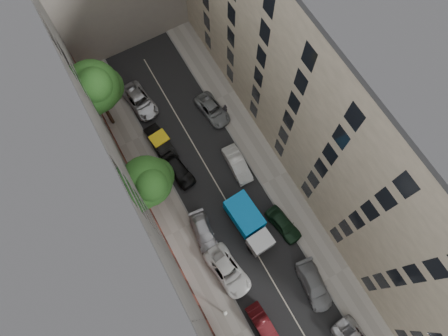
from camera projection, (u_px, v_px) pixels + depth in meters
ground at (228, 204)px, 40.18m from camera, size 120.00×120.00×0.00m
road_surface at (228, 204)px, 40.17m from camera, size 8.00×44.00×0.02m
sidewalk_left at (179, 230)px, 39.18m from camera, size 3.00×44.00×0.15m
sidewalk_right at (274, 178)px, 41.04m from camera, size 3.00×44.00×0.15m
building_left at (97, 239)px, 28.94m from camera, size 8.00×44.00×20.00m
building_right at (346, 108)px, 32.67m from camera, size 8.00×44.00×20.00m
tarp_truck at (249, 223)px, 38.00m from camera, size 2.65×5.94×2.68m
car_left_1 at (263, 325)px, 35.63m from camera, size 1.58×4.03×1.31m
car_left_2 at (228, 271)px, 37.18m from camera, size 3.03×5.54×1.47m
car_left_3 at (204, 233)px, 38.51m from camera, size 2.35×4.66×1.30m
car_left_4 at (178, 170)px, 40.64m from camera, size 2.47×4.62×1.50m
car_left_5 at (161, 143)px, 41.71m from camera, size 2.10×4.65×1.48m
car_left_6 at (140, 101)px, 43.47m from camera, size 2.98×5.36×1.42m
car_right_1 at (314, 285)px, 36.76m from camera, size 2.58×5.08×1.41m
car_right_2 at (283, 224)px, 38.74m from camera, size 2.28×4.34×1.41m
car_right_3 at (237, 164)px, 40.89m from camera, size 1.68×4.44×1.45m
car_right_4 at (212, 110)px, 43.16m from camera, size 2.66×4.83×1.28m
tree_mid at (148, 182)px, 35.00m from camera, size 4.93×4.60×8.20m
tree_far at (95, 89)px, 36.74m from camera, size 5.30×5.03×9.97m
lamp_post at (225, 313)px, 32.60m from camera, size 0.36×0.36×6.66m
pedestrian at (225, 109)px, 42.84m from camera, size 0.66×0.51×1.63m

